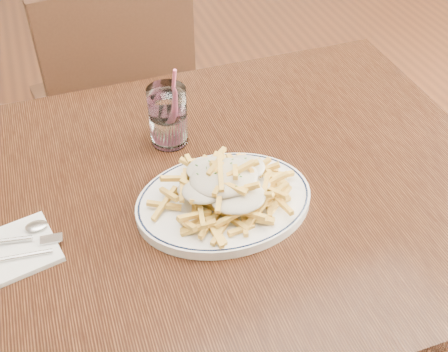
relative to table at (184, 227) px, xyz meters
name	(u,v)px	position (x,y,z in m)	size (l,w,h in m)	color
table	(184,227)	(0.00, 0.00, 0.00)	(1.20, 0.80, 0.75)	black
chair_far	(117,98)	(-0.01, 0.72, -0.17)	(0.47, 0.47, 0.89)	black
fries_plate	(224,201)	(0.06, -0.05, 0.09)	(0.37, 0.34, 0.02)	white
loaded_fries	(224,182)	(0.06, -0.05, 0.13)	(0.22, 0.18, 0.07)	gold
water_glass	(168,119)	(0.02, 0.16, 0.13)	(0.07, 0.07, 0.16)	white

